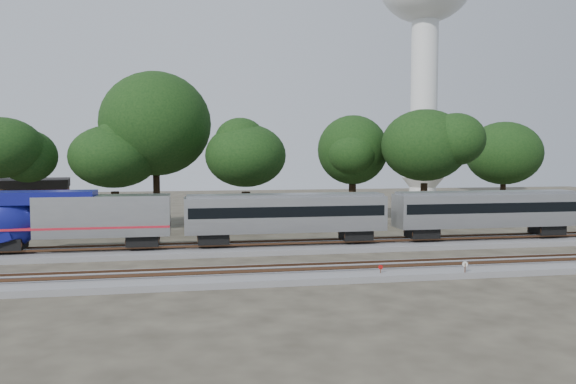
{
  "coord_description": "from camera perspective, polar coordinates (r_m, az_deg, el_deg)",
  "views": [
    {
      "loc": [
        -9.19,
        -38.74,
        7.93
      ],
      "look_at": [
        -1.3,
        5.0,
        4.83
      ],
      "focal_mm": 35.0,
      "sensor_mm": 36.0,
      "label": 1
    }
  ],
  "objects": [
    {
      "name": "ground",
      "position": [
        40.6,
        3.09,
        -7.27
      ],
      "size": [
        160.0,
        160.0,
        0.0
      ],
      "primitive_type": "plane",
      "color": "#383328",
      "rests_on": "ground"
    },
    {
      "name": "track_far",
      "position": [
        46.32,
        1.37,
        -5.6
      ],
      "size": [
        160.0,
        5.0,
        0.73
      ],
      "color": "slate",
      "rests_on": "ground"
    },
    {
      "name": "track_near",
      "position": [
        36.76,
        4.54,
        -8.15
      ],
      "size": [
        160.0,
        5.0,
        0.73
      ],
      "color": "slate",
      "rests_on": "ground"
    },
    {
      "name": "train",
      "position": [
        51.85,
        19.62,
        -1.63
      ],
      "size": [
        85.2,
        2.93,
        4.32
      ],
      "color": "#B2B5BA",
      "rests_on": "ground"
    },
    {
      "name": "switch_stand_red",
      "position": [
        35.96,
        9.39,
        -7.84
      ],
      "size": [
        0.29,
        0.05,
        0.92
      ],
      "rotation": [
        0.0,
        0.0,
        0.02
      ],
      "color": "#512D19",
      "rests_on": "ground"
    },
    {
      "name": "switch_stand_white",
      "position": [
        37.35,
        17.54,
        -7.34
      ],
      "size": [
        0.35,
        0.09,
        1.11
      ],
      "rotation": [
        0.0,
        0.0,
        -0.17
      ],
      "color": "#512D19",
      "rests_on": "ground"
    },
    {
      "name": "switch_lever",
      "position": [
        36.83,
        13.97,
        -8.32
      ],
      "size": [
        0.55,
        0.39,
        0.3
      ],
      "primitive_type": "cube",
      "rotation": [
        0.0,
        0.0,
        -0.19
      ],
      "color": "#512D19",
      "rests_on": "ground"
    },
    {
      "name": "water_tower",
      "position": [
        93.39,
        13.79,
        17.45
      ],
      "size": [
        14.55,
        14.55,
        40.28
      ],
      "color": "silver",
      "rests_on": "ground"
    },
    {
      "name": "brick_building",
      "position": [
        67.85,
        -25.75,
        -0.95
      ],
      "size": [
        11.61,
        9.04,
        5.07
      ],
      "rotation": [
        0.0,
        0.0,
        0.16
      ],
      "color": "maroon",
      "rests_on": "ground"
    },
    {
      "name": "tree_1",
      "position": [
        58.98,
        -27.17,
        4.0
      ],
      "size": [
        8.54,
        8.54,
        12.04
      ],
      "color": "black",
      "rests_on": "ground"
    },
    {
      "name": "tree_2",
      "position": [
        58.47,
        -17.24,
        3.44
      ],
      "size": [
        7.69,
        7.69,
        10.84
      ],
      "color": "black",
      "rests_on": "ground"
    },
    {
      "name": "tree_3",
      "position": [
        59.67,
        -13.31,
        6.73
      ],
      "size": [
        11.07,
        11.07,
        15.61
      ],
      "color": "black",
      "rests_on": "ground"
    },
    {
      "name": "tree_4",
      "position": [
        54.9,
        -4.32,
        3.69
      ],
      "size": [
        7.79,
        7.79,
        10.98
      ],
      "color": "black",
      "rests_on": "ground"
    },
    {
      "name": "tree_5",
      "position": [
        65.27,
        6.59,
        4.25
      ],
      "size": [
        8.4,
        8.4,
        11.84
      ],
      "color": "black",
      "rests_on": "ground"
    },
    {
      "name": "tree_6",
      "position": [
        61.19,
        13.72,
        4.61
      ],
      "size": [
        8.87,
        8.87,
        12.51
      ],
      "color": "black",
      "rests_on": "ground"
    },
    {
      "name": "tree_7",
      "position": [
        79.16,
        21.08,
        3.68
      ],
      "size": [
        8.01,
        8.01,
        11.3
      ],
      "color": "black",
      "rests_on": "ground"
    }
  ]
}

